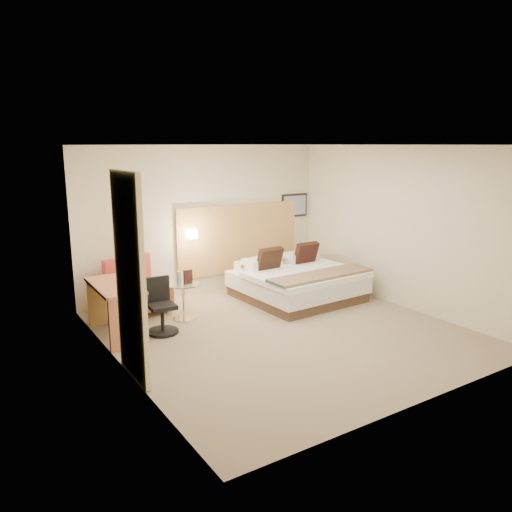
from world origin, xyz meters
TOP-DOWN VIEW (x-y plane):
  - floor at (0.00, 0.00)m, footprint 4.80×5.00m
  - ceiling at (0.00, 0.00)m, footprint 4.80×5.00m
  - wall_back at (0.00, 2.51)m, footprint 4.80×0.02m
  - wall_front at (0.00, -2.51)m, footprint 4.80×0.02m
  - wall_left at (-2.41, 0.00)m, footprint 0.02×5.00m
  - wall_right at (2.41, 0.00)m, footprint 0.02×5.00m
  - headboard_panel at (0.70, 2.47)m, footprint 2.60×0.04m
  - art_frame at (2.02, 2.48)m, footprint 0.62×0.03m
  - art_canvas at (2.02, 2.46)m, footprint 0.54×0.01m
  - lamp_arm at (-0.35, 2.42)m, footprint 0.02×0.12m
  - lamp_shade at (-0.35, 2.36)m, footprint 0.15×0.15m
  - curtain at (-2.36, -0.25)m, footprint 0.06×0.90m
  - bottle_a at (-1.09, 1.29)m, footprint 0.07×0.07m
  - menu_folder at (-0.95, 1.25)m, footprint 0.14×0.06m
  - bed at (1.15, 1.22)m, footprint 2.01×1.96m
  - lounge_chair at (-1.53, 2.01)m, footprint 1.02×0.94m
  - side_table at (-1.02, 1.29)m, footprint 0.56×0.56m
  - desk at (-2.11, 1.16)m, footprint 0.59×1.25m
  - desk_chair at (-1.54, 0.94)m, footprint 0.49×0.49m

SIDE VIEW (x-z plane):
  - floor at x=0.00m, z-range -0.02..0.00m
  - bed at x=1.15m, z-range -0.16..0.78m
  - side_table at x=-1.02m, z-range 0.03..0.61m
  - desk_chair at x=-1.54m, z-range -0.07..0.74m
  - lounge_chair at x=-1.53m, z-range -0.09..0.81m
  - desk at x=-2.11m, z-range 0.22..1.00m
  - bottle_a at x=-1.09m, z-range 0.58..0.79m
  - menu_folder at x=-0.95m, z-range 0.58..0.81m
  - headboard_panel at x=0.70m, z-range 0.30..1.60m
  - lamp_arm at x=-0.35m, z-range 1.14..1.16m
  - lamp_shade at x=-0.35m, z-range 1.07..1.22m
  - curtain at x=-2.36m, z-range 0.01..2.43m
  - wall_back at x=0.00m, z-range 0.00..2.70m
  - wall_front at x=0.00m, z-range 0.00..2.70m
  - wall_left at x=-2.41m, z-range 0.00..2.70m
  - wall_right at x=2.41m, z-range 0.00..2.70m
  - art_frame at x=2.02m, z-range 1.27..1.73m
  - art_canvas at x=2.02m, z-range 1.30..1.70m
  - ceiling at x=0.00m, z-range 2.70..2.72m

